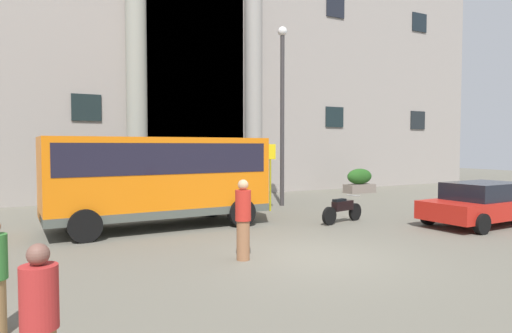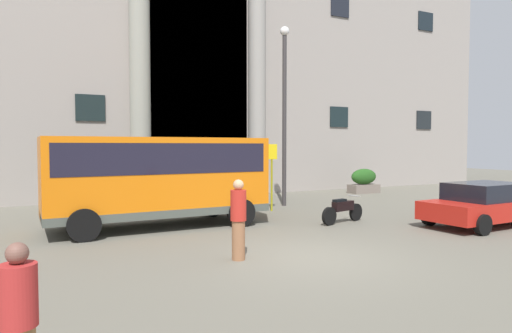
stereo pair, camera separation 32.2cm
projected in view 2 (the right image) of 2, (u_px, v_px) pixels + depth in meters
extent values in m
cube|color=#656155|center=(315.00, 260.00, 10.29)|extent=(80.00, 64.00, 0.12)
cube|color=gray|center=(144.00, 20.00, 25.47)|extent=(43.72, 9.00, 19.70)
cube|color=black|center=(200.00, 91.00, 22.52)|extent=(5.22, 0.12, 10.84)
cylinder|color=gray|center=(140.00, 86.00, 20.86)|extent=(0.96, 0.96, 10.84)
cylinder|color=gray|center=(257.00, 93.00, 23.62)|extent=(0.96, 0.96, 10.84)
cube|color=black|center=(90.00, 108.00, 20.11)|extent=(1.28, 0.08, 1.21)
cube|color=black|center=(339.00, 117.00, 26.36)|extent=(1.28, 0.08, 1.21)
cube|color=black|center=(424.00, 120.00, 29.48)|extent=(1.28, 0.08, 1.21)
cube|color=black|center=(340.00, 6.00, 26.06)|extent=(1.28, 0.08, 1.21)
cube|color=black|center=(426.00, 21.00, 29.19)|extent=(1.28, 0.08, 1.21)
cube|color=orange|center=(158.00, 175.00, 14.10)|extent=(6.85, 2.62, 2.41)
cube|color=black|center=(157.00, 158.00, 14.07)|extent=(6.44, 2.64, 0.91)
cube|color=black|center=(250.00, 162.00, 15.65)|extent=(0.12, 2.04, 1.14)
cube|color=#474D46|center=(158.00, 209.00, 14.15)|extent=(6.85, 2.66, 0.24)
cylinder|color=black|center=(212.00, 204.00, 16.34)|extent=(0.91, 0.30, 0.90)
cylinder|color=black|center=(241.00, 213.00, 14.20)|extent=(0.91, 0.30, 0.90)
cylinder|color=black|center=(74.00, 213.00, 14.10)|extent=(0.91, 0.30, 0.90)
cylinder|color=black|center=(84.00, 225.00, 11.96)|extent=(0.91, 0.30, 0.90)
cylinder|color=#989316|center=(272.00, 178.00, 17.58)|extent=(0.08, 0.08, 2.62)
cube|color=yellow|center=(272.00, 152.00, 17.50)|extent=(0.44, 0.03, 0.60)
cube|color=#71655B|center=(364.00, 189.00, 24.48)|extent=(1.70, 0.81, 0.47)
ellipsoid|color=#214E19|center=(364.00, 177.00, 24.45)|extent=(1.63, 0.73, 0.87)
cube|color=slate|center=(218.00, 198.00, 20.13)|extent=(1.76, 0.79, 0.45)
ellipsoid|color=#1F552B|center=(218.00, 184.00, 20.10)|extent=(1.69, 0.71, 0.84)
cube|color=gray|center=(79.00, 205.00, 17.55)|extent=(1.78, 0.95, 0.51)
ellipsoid|color=#36682A|center=(79.00, 186.00, 17.52)|extent=(1.71, 0.86, 1.03)
cube|color=#B41E15|center=(485.00, 209.00, 14.31)|extent=(4.44, 2.04, 0.58)
cube|color=black|center=(485.00, 191.00, 14.29)|extent=(2.42, 1.74, 0.55)
cylinder|color=black|center=(486.00, 210.00, 15.86)|extent=(0.63, 0.23, 0.62)
cylinder|color=black|center=(430.00, 216.00, 14.42)|extent=(0.63, 0.23, 0.62)
cylinder|color=black|center=(483.00, 225.00, 12.79)|extent=(0.63, 0.23, 0.62)
cylinder|color=black|center=(356.00, 212.00, 15.32)|extent=(0.61, 0.24, 0.60)
cylinder|color=black|center=(329.00, 216.00, 14.43)|extent=(0.61, 0.26, 0.60)
cube|color=black|center=(343.00, 206.00, 14.86)|extent=(0.92, 0.44, 0.32)
cube|color=black|center=(340.00, 201.00, 14.74)|extent=(0.55, 0.31, 0.12)
cylinder|color=#A5A5A8|center=(354.00, 196.00, 15.22)|extent=(0.16, 0.54, 0.03)
cylinder|color=#905E3E|center=(238.00, 240.00, 10.04)|extent=(0.30, 0.30, 0.90)
cylinder|color=red|center=(238.00, 205.00, 10.00)|extent=(0.36, 0.36, 0.69)
sphere|color=tan|center=(238.00, 185.00, 9.98)|extent=(0.24, 0.24, 0.24)
cylinder|color=#AB2726|center=(18.00, 295.00, 4.34)|extent=(0.36, 0.36, 0.62)
sphere|color=brown|center=(17.00, 253.00, 4.32)|extent=(0.22, 0.22, 0.22)
cylinder|color=#333031|center=(284.00, 121.00, 19.06)|extent=(0.18, 0.18, 7.33)
sphere|color=white|center=(285.00, 31.00, 18.88)|extent=(0.40, 0.40, 0.40)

